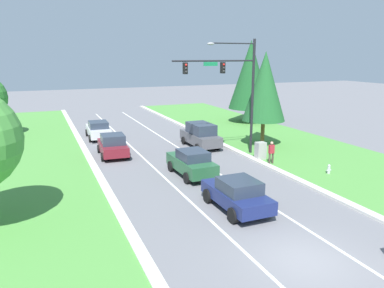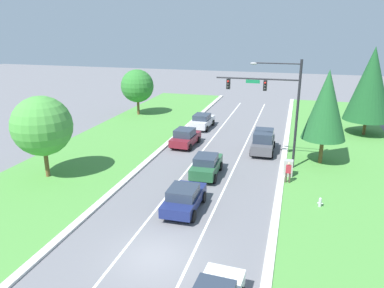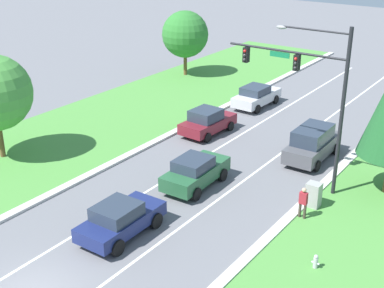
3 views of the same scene
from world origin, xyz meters
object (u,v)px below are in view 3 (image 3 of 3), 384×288
Objects in this scene: traffic_signal_mast at (311,84)px; fire_hydrant at (316,262)px; navy_sedan at (120,219)px; forest_sedan at (195,172)px; burgundy_sedan at (207,121)px; oak_far_left_tree at (185,34)px; graphite_suv at (313,143)px; silver_sedan at (256,96)px; utility_cabinet at (313,195)px; pedestrian at (303,202)px.

traffic_signal_mast is 9.31m from fire_hydrant.
forest_sedan is at bearing 89.19° from navy_sedan.
forest_sedan is at bearing -58.13° from burgundy_sedan.
oak_far_left_tree is at bearing 136.14° from fire_hydrant.
burgundy_sedan reaches higher than forest_sedan.
graphite_suv is 7.91m from forest_sedan.
fire_hydrant is 0.12× the size of oak_far_left_tree.
graphite_suv is at bearing -40.29° from silver_sedan.
forest_sedan is (-3.70, -6.99, -0.16)m from graphite_suv.
traffic_signal_mast is 6.52× the size of utility_cabinet.
silver_sedan is at bearing 137.37° from graphite_suv.
pedestrian is at bearing -70.88° from graphite_suv.
fire_hydrant is 30.38m from oak_far_left_tree.
fire_hydrant is (4.64, -10.24, -0.69)m from graphite_suv.
navy_sedan is at bearing -162.01° from fire_hydrant.
utility_cabinet is 1.38m from pedestrian.
burgundy_sedan is 2.57× the size of pedestrian.
oak_far_left_tree reaches higher than forest_sedan.
navy_sedan is at bearing 46.24° from pedestrian.
graphite_suv is 7.27m from pedestrian.
pedestrian reaches higher than navy_sedan.
graphite_suv is 10.07m from silver_sedan.
burgundy_sedan is (-8.49, 3.41, -4.91)m from traffic_signal_mast.
traffic_signal_mast is at bearing -48.84° from silver_sedan.
utility_cabinet is 5.25m from fire_hydrant.
traffic_signal_mast reaches higher than silver_sedan.
pedestrian is at bearing -41.76° from oak_far_left_tree.
navy_sedan is 3.24× the size of utility_cabinet.
graphite_suv reaches higher than fire_hydrant.
burgundy_sedan is 3.21× the size of utility_cabinet.
graphite_suv is (7.46, 0.16, 0.18)m from burgundy_sedan.
utility_cabinet is at bearing -66.77° from graphite_suv.
forest_sedan is 0.75× the size of oak_far_left_tree.
utility_cabinet is 0.80× the size of pedestrian.
fire_hydrant is (8.35, 2.71, -0.50)m from navy_sedan.
pedestrian is 4.07m from fire_hydrant.
graphite_suv reaches higher than forest_sedan.
fire_hydrant is at bearing -65.34° from utility_cabinet.
navy_sedan is 5.96m from forest_sedan.
oak_far_left_tree is (-13.41, 23.62, 2.96)m from navy_sedan.
silver_sedan is (-7.51, 6.70, -0.20)m from graphite_suv.
pedestrian is 2.41× the size of fire_hydrant.
graphite_suv is 20.37m from oak_far_left_tree.
oak_far_left_tree is (-9.66, 10.83, 2.96)m from burgundy_sedan.
fire_hydrant is at bearing -36.78° from burgundy_sedan.
forest_sedan is 3.27× the size of utility_cabinet.
oak_far_left_tree is (-9.61, 3.97, 2.98)m from silver_sedan.
graphite_suv is at bearing 60.35° from forest_sedan.
silver_sedan is at bearing 129.69° from traffic_signal_mast.
utility_cabinet is at bearing -25.20° from burgundy_sedan.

